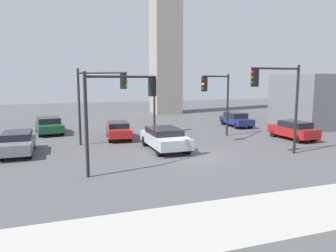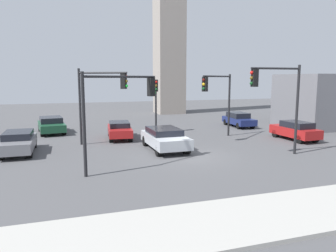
# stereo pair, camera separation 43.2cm
# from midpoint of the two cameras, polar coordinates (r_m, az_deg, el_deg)

# --- Properties ---
(ground_plane) EXTENTS (92.92, 92.92, 0.00)m
(ground_plane) POSITION_cam_midpoint_polar(r_m,az_deg,el_deg) (19.71, 4.20, -5.23)
(ground_plane) COLOR #4C4C4F
(sidewalk_corner) EXTENTS (33.45, 3.33, 0.15)m
(sidewalk_corner) POSITION_cam_midpoint_polar(r_m,az_deg,el_deg) (12.22, 20.92, -14.07)
(sidewalk_corner) COLOR #A8A59E
(sidewalk_corner) RESTS_ON ground_plane
(traffic_light_0) EXTENTS (4.09, 2.13, 4.94)m
(traffic_light_0) POSITION_cam_midpoint_polar(r_m,az_deg,el_deg) (16.56, -7.56, 4.72)
(traffic_light_0) COLOR black
(traffic_light_0) RESTS_ON ground_plane
(traffic_light_1) EXTENTS (3.66, 2.88, 4.96)m
(traffic_light_1) POSITION_cam_midpoint_polar(r_m,az_deg,el_deg) (24.63, 9.24, 5.96)
(traffic_light_1) COLOR black
(traffic_light_1) RESTS_ON ground_plane
(traffic_light_2) EXTENTS (3.04, 2.37, 5.30)m
(traffic_light_2) POSITION_cam_midpoint_polar(r_m,az_deg,el_deg) (22.32, -11.16, 5.99)
(traffic_light_2) COLOR black
(traffic_light_2) RESTS_ON ground_plane
(traffic_light_3) EXTENTS (0.34, 0.47, 4.53)m
(traffic_light_3) POSITION_cam_midpoint_polar(r_m,az_deg,el_deg) (27.33, -1.69, 5.34)
(traffic_light_3) COLOR black
(traffic_light_3) RESTS_ON ground_plane
(traffic_light_4) EXTENTS (3.41, 0.32, 5.43)m
(traffic_light_4) POSITION_cam_midpoint_polar(r_m,az_deg,el_deg) (20.28, 19.19, 5.78)
(traffic_light_4) COLOR black
(traffic_light_4) RESTS_ON ground_plane
(car_0) EXTENTS (1.88, 4.40, 1.35)m
(car_0) POSITION_cam_midpoint_polar(r_m,az_deg,el_deg) (22.09, -24.32, -2.56)
(car_0) COLOR slate
(car_0) RESTS_ON ground_plane
(car_1) EXTENTS (2.14, 4.68, 1.40)m
(car_1) POSITION_cam_midpoint_polar(r_m,az_deg,el_deg) (21.20, 0.02, -2.12)
(car_1) COLOR #ADB2B7
(car_1) RESTS_ON ground_plane
(car_2) EXTENTS (1.92, 4.16, 1.36)m
(car_2) POSITION_cam_midpoint_polar(r_m,az_deg,el_deg) (32.12, 12.68, 1.16)
(car_2) COLOR navy
(car_2) RESTS_ON ground_plane
(car_3) EXTENTS (2.10, 4.13, 1.29)m
(car_3) POSITION_cam_midpoint_polar(r_m,az_deg,el_deg) (25.29, -8.02, -0.63)
(car_3) COLOR maroon
(car_3) RESTS_ON ground_plane
(car_4) EXTENTS (2.42, 4.46, 1.37)m
(car_4) POSITION_cam_midpoint_polar(r_m,az_deg,el_deg) (29.26, -19.41, 0.22)
(car_4) COLOR #19472D
(car_4) RESTS_ON ground_plane
(car_5) EXTENTS (1.76, 4.02, 1.42)m
(car_5) POSITION_cam_midpoint_polar(r_m,az_deg,el_deg) (26.46, 21.90, -0.68)
(car_5) COLOR maroon
(car_5) RESTS_ON ground_plane
(skyline_tower) EXTENTS (3.51, 3.51, 26.73)m
(skyline_tower) POSITION_cam_midpoint_polar(r_m,az_deg,el_deg) (44.42, 0.50, 19.71)
(skyline_tower) COLOR gray
(skyline_tower) RESTS_ON ground_plane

